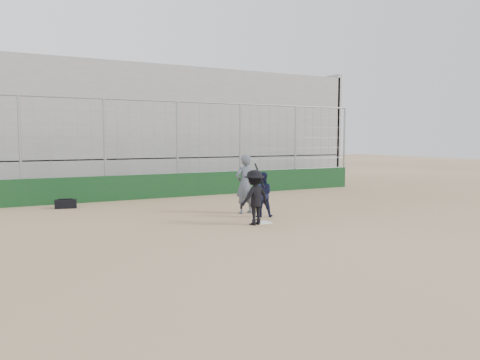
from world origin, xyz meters
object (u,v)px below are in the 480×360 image
catcher_crouched (262,202)px  batter_at_plate (255,197)px  umpire (245,187)px  equipment_bag (66,204)px

catcher_crouched → batter_at_plate: bearing=-129.9°
batter_at_plate → catcher_crouched: 1.35m
catcher_crouched → umpire: bearing=97.7°
umpire → equipment_bag: umpire is taller
batter_at_plate → umpire: (0.72, 1.91, 0.08)m
umpire → equipment_bag: 6.47m
catcher_crouched → equipment_bag: bearing=136.8°
umpire → equipment_bag: size_ratio=2.27×
catcher_crouched → umpire: umpire is taller
batter_at_plate → umpire: size_ratio=1.00×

